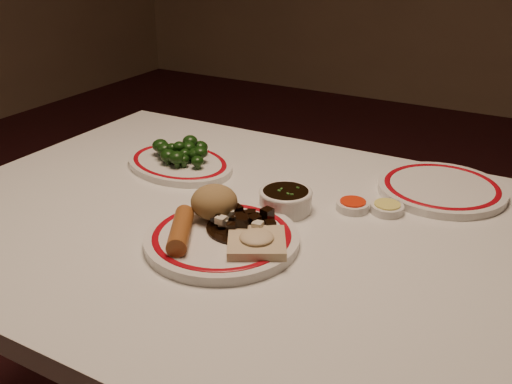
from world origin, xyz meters
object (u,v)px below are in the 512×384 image
object	(u,v)px
rice_mound	(214,202)
soy_bowl	(285,201)
spring_roll	(181,230)
broccoli_plate	(179,163)
dining_table	(236,258)
stirfry_heap	(243,222)
broccoli_pile	(182,151)
fried_wonton	(257,241)
main_plate	(222,238)

from	to	relation	value
rice_mound	soy_bowl	world-z (taller)	rice_mound
spring_roll	broccoli_plate	xyz separation A→B (m)	(-0.22, 0.29, -0.03)
rice_mound	broccoli_plate	bearing A→B (deg)	138.79
dining_table	broccoli_plate	bearing A→B (deg)	148.29
stirfry_heap	soy_bowl	distance (m)	0.13
spring_roll	broccoli_pile	bearing A→B (deg)	96.38
rice_mound	broccoli_plate	xyz separation A→B (m)	(-0.22, 0.20, -0.04)
broccoli_pile	broccoli_plate	bearing A→B (deg)	-147.72
dining_table	broccoli_plate	distance (m)	0.30
dining_table	stirfry_heap	bearing A→B (deg)	-49.11
stirfry_heap	fried_wonton	bearing A→B (deg)	-40.08
spring_roll	broccoli_pile	world-z (taller)	broccoli_pile
stirfry_heap	broccoli_plate	bearing A→B (deg)	144.51
main_plate	broccoli_plate	bearing A→B (deg)	137.85
rice_mound	fried_wonton	world-z (taller)	rice_mound
fried_wonton	broccoli_pile	xyz separation A→B (m)	(-0.34, 0.26, 0.01)
stirfry_heap	spring_roll	bearing A→B (deg)	-129.92
fried_wonton	broccoli_pile	size ratio (longest dim) A/B	0.84
rice_mound	soy_bowl	distance (m)	0.15
fried_wonton	broccoli_plate	bearing A→B (deg)	143.76
rice_mound	spring_roll	world-z (taller)	rice_mound
dining_table	stirfry_heap	world-z (taller)	stirfry_heap
stirfry_heap	rice_mound	bearing A→B (deg)	171.20
rice_mound	fried_wonton	bearing A→B (deg)	-24.87
main_plate	spring_roll	xyz separation A→B (m)	(-0.05, -0.05, 0.02)
rice_mound	soy_bowl	bearing A→B (deg)	54.68
rice_mound	stirfry_heap	xyz separation A→B (m)	(0.07, -0.01, -0.02)
spring_roll	dining_table	bearing A→B (deg)	52.74
dining_table	rice_mound	distance (m)	0.15
fried_wonton	broccoli_plate	world-z (taller)	fried_wonton
rice_mound	broccoli_plate	size ratio (longest dim) A/B	0.27
rice_mound	fried_wonton	distance (m)	0.13
fried_wonton	spring_roll	bearing A→B (deg)	-162.17
rice_mound	soy_bowl	size ratio (longest dim) A/B	0.84
fried_wonton	stirfry_heap	distance (m)	0.07
dining_table	soy_bowl	world-z (taller)	soy_bowl
fried_wonton	stirfry_heap	xyz separation A→B (m)	(-0.05, 0.04, 0.00)
dining_table	fried_wonton	bearing A→B (deg)	-44.86
main_plate	soy_bowl	distance (m)	0.17
stirfry_heap	broccoli_plate	world-z (taller)	stirfry_heap
dining_table	fried_wonton	world-z (taller)	fried_wonton
rice_mound	spring_roll	distance (m)	0.10
broccoli_plate	broccoli_pile	bearing A→B (deg)	32.28
broccoli_pile	dining_table	bearing A→B (deg)	-32.92
main_plate	spring_roll	world-z (taller)	spring_roll
dining_table	soy_bowl	size ratio (longest dim) A/B	11.82
main_plate	stirfry_heap	xyz separation A→B (m)	(0.02, 0.04, 0.02)
stirfry_heap	broccoli_plate	size ratio (longest dim) A/B	0.39
dining_table	fried_wonton	distance (m)	0.19
main_plate	stirfry_heap	bearing A→B (deg)	64.00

